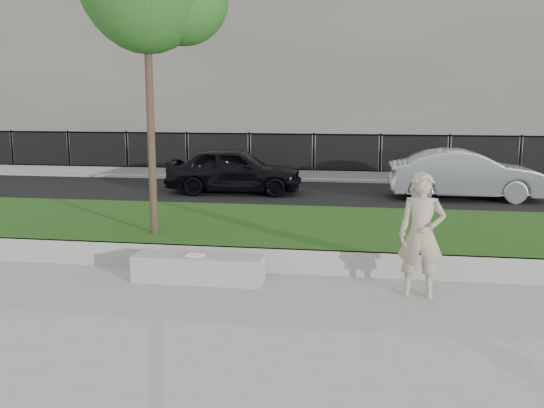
% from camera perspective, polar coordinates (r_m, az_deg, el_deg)
% --- Properties ---
extents(ground, '(90.00, 90.00, 0.00)m').
position_cam_1_polar(ground, '(8.79, 0.69, -8.45)').
color(ground, gray).
rests_on(ground, ground).
extents(grass_bank, '(34.00, 4.00, 0.40)m').
position_cam_1_polar(grass_bank, '(11.61, 2.85, -2.87)').
color(grass_bank, black).
rests_on(grass_bank, ground).
extents(grass_kerb, '(34.00, 0.08, 0.40)m').
position_cam_1_polar(grass_kerb, '(9.72, 1.59, -5.41)').
color(grass_kerb, gray).
rests_on(grass_kerb, ground).
extents(street, '(34.00, 7.00, 0.04)m').
position_cam_1_polar(street, '(17.02, 4.86, 0.62)').
color(street, black).
rests_on(street, ground).
extents(far_pavement, '(34.00, 3.00, 0.12)m').
position_cam_1_polar(far_pavement, '(21.46, 5.76, 2.65)').
color(far_pavement, gray).
rests_on(far_pavement, ground).
extents(iron_fence, '(32.00, 0.30, 1.50)m').
position_cam_1_polar(iron_fence, '(20.41, 5.62, 3.65)').
color(iron_fence, slate).
rests_on(iron_fence, far_pavement).
extents(building_facade, '(34.00, 10.00, 10.00)m').
position_cam_1_polar(building_facade, '(28.37, 6.80, 14.41)').
color(building_facade, '#615C55').
rests_on(building_facade, ground).
extents(stone_bench, '(1.99, 0.50, 0.41)m').
position_cam_1_polar(stone_bench, '(9.37, -6.95, -6.04)').
color(stone_bench, gray).
rests_on(stone_bench, ground).
extents(man, '(0.68, 0.49, 1.76)m').
position_cam_1_polar(man, '(8.75, 13.89, -2.85)').
color(man, tan).
rests_on(man, ground).
extents(book, '(0.27, 0.22, 0.03)m').
position_cam_1_polar(book, '(9.29, -7.28, -4.81)').
color(book, white).
rests_on(book, stone_bench).
extents(car_dark, '(3.99, 1.80, 1.33)m').
position_cam_1_polar(car_dark, '(17.58, -3.58, 3.19)').
color(car_dark, black).
rests_on(car_dark, street).
extents(car_silver, '(4.14, 1.58, 1.35)m').
position_cam_1_polar(car_silver, '(17.30, 17.74, 2.65)').
color(car_silver, '#A0A3A9').
rests_on(car_silver, street).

